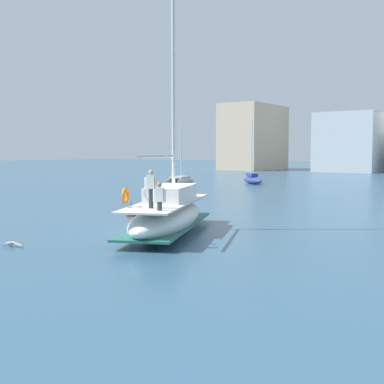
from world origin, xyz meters
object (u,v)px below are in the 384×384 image
seagull (11,243)px  mooring_buoy (131,212)px  moored_sloop_near (180,179)px  moored_sloop_far (252,179)px  main_sailboat (168,214)px

seagull → mooring_buoy: size_ratio=1.20×
seagull → moored_sloop_near: bearing=116.3°
moored_sloop_near → moored_sloop_far: moored_sloop_far is taller
moored_sloop_far → mooring_buoy: size_ratio=7.98×
moored_sloop_far → seagull: moored_sloop_far is taller
main_sailboat → moored_sloop_far: (-14.24, 35.79, -0.33)m
moored_sloop_near → seagull: (18.35, -37.15, -0.40)m
main_sailboat → mooring_buoy: bearing=145.7°
moored_sloop_near → mooring_buoy: size_ratio=7.50×
moored_sloop_near → main_sailboat: bearing=-55.2°
mooring_buoy → moored_sloop_far: bearing=105.1°
main_sailboat → moored_sloop_near: (-21.41, 30.79, -0.36)m
main_sailboat → moored_sloop_far: bearing=111.7°
main_sailboat → seagull: bearing=-115.7°
seagull → mooring_buoy: bearing=104.2°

